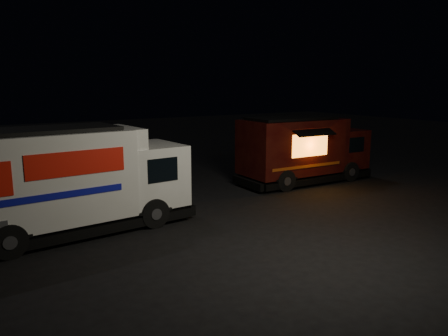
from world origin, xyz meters
TOP-DOWN VIEW (x-y plane):
  - ground at (0.00, 0.00)m, footprint 80.00×80.00m
  - white_truck at (-4.44, 1.93)m, footprint 6.90×2.80m
  - red_truck at (5.61, 3.37)m, footprint 6.19×2.42m

SIDE VIEW (x-z plane):
  - ground at x=0.00m, z-range 0.00..0.00m
  - red_truck at x=5.61m, z-range 0.00..2.85m
  - white_truck at x=-4.44m, z-range 0.00..3.06m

